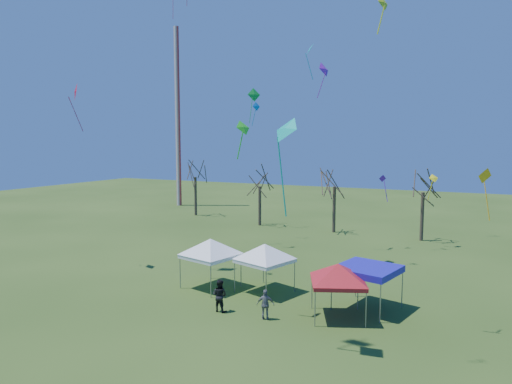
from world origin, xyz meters
TOP-DOWN VIEW (x-y plane):
  - ground at (0.00, 0.00)m, footprint 140.00×140.00m
  - radio_mast at (-28.00, 34.00)m, footprint 0.70×0.70m
  - tree_0 at (-20.85, 27.38)m, footprint 3.83×3.83m
  - tree_1 at (-10.77, 24.65)m, footprint 3.42×3.42m
  - tree_2 at (-2.37, 24.38)m, footprint 3.71×3.71m
  - tree_3 at (6.03, 24.04)m, footprint 3.59×3.59m
  - tent_white_west at (-4.36, 3.86)m, footprint 3.94×3.94m
  - tent_white_mid at (-0.96, 4.52)m, footprint 3.71×3.71m
  - tent_red at (4.13, 2.45)m, footprint 3.47×3.47m
  - tent_blue at (5.23, 4.40)m, footprint 3.64×3.64m
  - person_dark at (-1.80, 0.58)m, footprint 0.87×0.69m
  - person_grey at (0.88, 0.63)m, footprint 0.98×0.67m
  - kite_24 at (-0.98, 12.36)m, footprint 0.95×1.16m
  - kite_5 at (3.11, -2.32)m, footprint 1.61×1.46m
  - kite_1 at (-0.42, 0.71)m, footprint 0.83×1.03m
  - kite_19 at (7.06, 21.75)m, footprint 1.05×1.00m
  - kite_11 at (-1.31, 16.94)m, footprint 1.02×1.49m
  - kite_22 at (3.23, 19.38)m, footprint 0.83×0.79m
  - kite_13 at (-8.31, 18.68)m, footprint 0.74×0.89m
  - kite_17 at (10.72, 9.00)m, footprint 0.99×1.01m
  - kite_14 at (-15.36, 3.94)m, footprint 1.24×1.18m
  - kite_25 at (6.17, 1.65)m, footprint 0.59×0.84m
  - kite_2 at (-10.86, 23.44)m, footprint 1.22×1.39m

SIDE VIEW (x-z plane):
  - ground at x=0.00m, z-range 0.00..0.00m
  - person_grey at x=0.88m, z-range 0.00..1.55m
  - person_dark at x=-1.80m, z-range 0.00..1.74m
  - tent_blue at x=5.23m, z-range 0.99..3.35m
  - tent_red at x=4.13m, z-range 1.01..4.32m
  - tent_white_mid at x=-0.96m, z-range 1.05..4.49m
  - tent_white_west at x=-4.36m, z-range 1.10..4.67m
  - tree_1 at x=-10.77m, z-range 2.02..9.56m
  - kite_22 at x=3.23m, z-range 4.71..7.02m
  - kite_19 at x=7.06m, z-range 4.78..7.10m
  - tree_3 at x=6.03m, z-range 2.12..10.03m
  - tree_2 at x=-2.37m, z-range 2.20..10.38m
  - tree_0 at x=-20.85m, z-range 2.27..10.70m
  - kite_17 at x=10.72m, z-range 5.56..8.62m
  - kite_5 at x=3.11m, z-range 7.40..11.65m
  - kite_1 at x=-0.42m, z-range 8.75..10.76m
  - kite_13 at x=-8.31m, z-range 11.17..13.42m
  - radio_mast at x=-28.00m, z-range 0.00..25.00m
  - kite_14 at x=-15.36m, z-range 10.83..14.21m
  - kite_2 at x=-10.86m, z-range 12.11..15.78m
  - kite_11 at x=-1.31m, z-range 13.49..16.48m
  - kite_25 at x=6.17m, z-range 14.33..16.10m
  - kite_24 at x=-0.98m, z-range 14.41..17.03m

